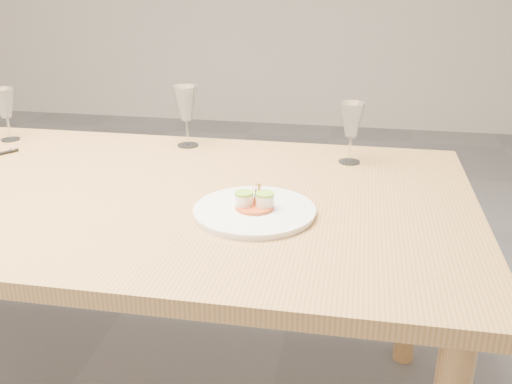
% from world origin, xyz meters
% --- Properties ---
extents(dining_table, '(2.40, 1.00, 0.75)m').
position_xyz_m(dining_table, '(0.00, 0.00, 0.68)').
color(dining_table, tan).
rests_on(dining_table, ground).
extents(dinner_plate, '(0.29, 0.29, 0.08)m').
position_xyz_m(dinner_plate, '(0.66, -0.10, 0.76)').
color(dinner_plate, white).
rests_on(dinner_plate, dining_table).
extents(wine_glass_1, '(0.07, 0.07, 0.18)m').
position_xyz_m(wine_glass_1, '(-0.28, 0.35, 0.87)').
color(wine_glass_1, white).
rests_on(wine_glass_1, dining_table).
extents(wine_glass_2, '(0.08, 0.08, 0.20)m').
position_xyz_m(wine_glass_2, '(0.34, 0.40, 0.89)').
color(wine_glass_2, white).
rests_on(wine_glass_2, dining_table).
extents(wine_glass_3, '(0.07, 0.07, 0.18)m').
position_xyz_m(wine_glass_3, '(0.87, 0.33, 0.88)').
color(wine_glass_3, white).
rests_on(wine_glass_3, dining_table).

